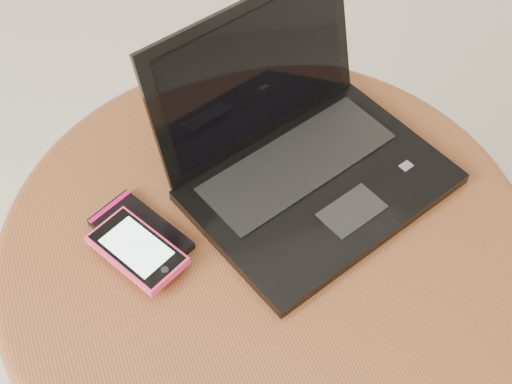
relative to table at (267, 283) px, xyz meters
name	(u,v)px	position (x,y,z in m)	size (l,w,h in m)	color
table	(267,283)	(0.00, 0.00, 0.00)	(0.69, 0.69, 0.55)	#502F16
laptop	(301,154)	(0.08, 0.08, 0.16)	(0.39, 0.36, 0.21)	black
phone_black	(141,234)	(-0.15, 0.06, 0.12)	(0.12, 0.14, 0.01)	black
phone_pink	(137,250)	(-0.16, 0.02, 0.14)	(0.11, 0.13, 0.01)	#FF3672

